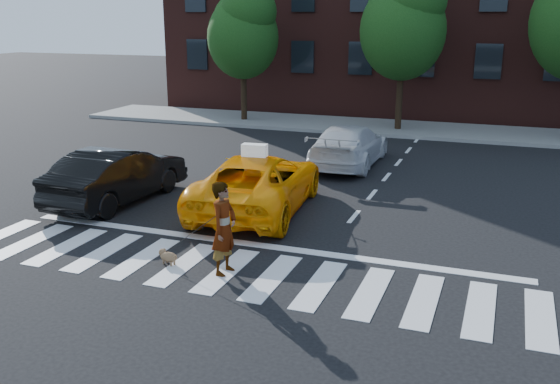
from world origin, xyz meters
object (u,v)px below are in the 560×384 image
tree_mid (404,20)px  black_sedan (118,175)px  woman (224,228)px  dog (167,256)px  tree_left (243,29)px  taxi (258,183)px  white_suv (349,145)px

tree_mid → black_sedan: bearing=-112.0°
woman → dog: 1.55m
woman → tree_mid: bearing=3.2°
tree_left → woman: size_ratio=3.38×
tree_left → taxi: 14.71m
black_sedan → white_suv: size_ratio=0.95×
tree_mid → dog: size_ratio=13.33×
taxi → black_sedan: bearing=3.6°
tree_mid → woman: (-0.52, -17.10, -3.89)m
dog → white_suv: bearing=100.0°
black_sedan → woman: bearing=147.7°
tree_left → black_sedan: 14.18m
tree_mid → woman: bearing=-91.7°
taxi → woman: (0.99, -4.18, 0.20)m
black_sedan → dog: black_sedan is taller
tree_mid → black_sedan: 15.17m
black_sedan → white_suv: (4.97, 6.54, -0.06)m
tree_left → white_suv: (6.99, -7.01, -3.73)m
tree_left → white_suv: size_ratio=1.32×
tree_left → tree_mid: tree_mid is taller
black_sedan → woman: woman is taller
woman → black_sedan: bearing=59.3°
tree_left → tree_mid: size_ratio=0.92×
tree_left → black_sedan: (2.02, -13.55, -3.67)m
tree_mid → dog: (-1.85, -17.10, -4.67)m
tree_left → taxi: (6.00, -12.92, -3.68)m
black_sedan → dog: size_ratio=8.78×
tree_left → dog: size_ratio=12.21×
taxi → dog: size_ratio=10.30×
woman → dog: woman is taller
white_suv → dog: (-1.35, -10.09, -0.53)m
tree_mid → woman: 17.54m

